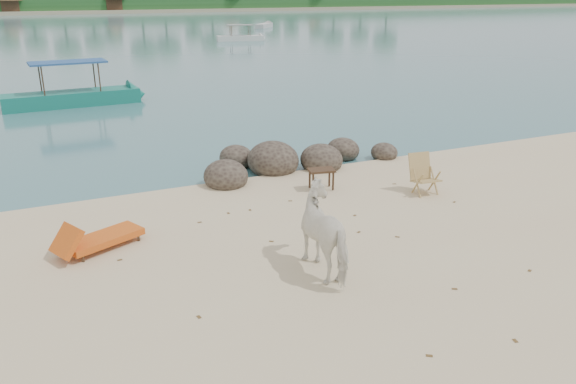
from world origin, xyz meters
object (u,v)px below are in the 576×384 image
(lounge_chair, at_px, (103,235))
(boat_near, at_px, (68,69))
(side_table, at_px, (321,180))
(cow, at_px, (330,233))
(deck_chair, at_px, (426,176))
(boulders, at_px, (286,161))

(lounge_chair, distance_m, boat_near, 16.64)
(side_table, xyz_separation_m, boat_near, (-5.01, 15.25, 1.36))
(cow, distance_m, boat_near, 19.60)
(side_table, relative_size, lounge_chair, 0.35)
(side_table, height_order, deck_chair, deck_chair)
(boulders, distance_m, side_table, 2.15)
(side_table, relative_size, boat_near, 0.10)
(boulders, distance_m, cow, 6.56)
(boulders, xyz_separation_m, deck_chair, (2.37, -3.58, 0.30))
(deck_chair, bearing_deg, side_table, 154.25)
(boulders, bearing_deg, cow, -107.10)
(cow, distance_m, deck_chair, 5.06)
(boulders, distance_m, boat_near, 14.07)
(cow, distance_m, side_table, 4.58)
(cow, height_order, boat_near, boat_near)
(boulders, xyz_separation_m, boat_near, (-4.95, 13.10, 1.42))
(cow, relative_size, lounge_chair, 0.96)
(boulders, xyz_separation_m, side_table, (0.07, -2.15, 0.06))
(side_table, bearing_deg, boulders, 102.69)
(cow, height_order, deck_chair, cow)
(boat_near, bearing_deg, side_table, -75.51)
(deck_chair, bearing_deg, boulders, 129.59)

